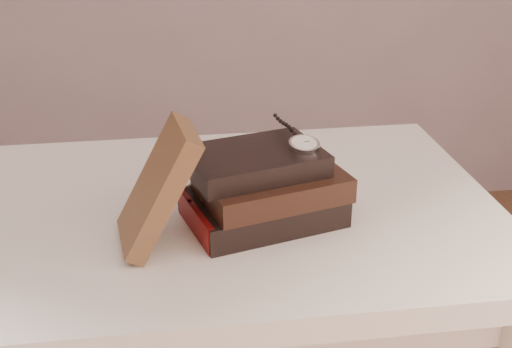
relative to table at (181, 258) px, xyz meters
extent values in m
cube|color=white|center=(0.00, 0.00, 0.07)|extent=(1.00, 0.60, 0.04)
cube|color=white|center=(0.00, 0.00, 0.01)|extent=(0.88, 0.49, 0.08)
cylinder|color=white|center=(0.45, 0.25, -0.30)|extent=(0.05, 0.05, 0.71)
cube|color=black|center=(0.12, -0.05, 0.11)|extent=(0.25, 0.20, 0.04)
cube|color=beige|center=(0.13, -0.05, 0.11)|extent=(0.24, 0.19, 0.03)
cube|color=gold|center=(0.02, -0.06, 0.11)|extent=(0.01, 0.01, 0.04)
cube|color=#680909|center=(0.02, -0.08, 0.11)|extent=(0.04, 0.14, 0.04)
cube|color=black|center=(0.14, -0.06, 0.15)|extent=(0.23, 0.19, 0.04)
cube|color=beige|center=(0.14, -0.06, 0.15)|extent=(0.22, 0.18, 0.03)
cube|color=gold|center=(0.04, -0.06, 0.15)|extent=(0.01, 0.01, 0.04)
cube|color=black|center=(0.11, -0.05, 0.18)|extent=(0.22, 0.18, 0.03)
cube|color=beige|center=(0.12, -0.05, 0.18)|extent=(0.21, 0.16, 0.02)
cube|color=gold|center=(0.02, -0.05, 0.18)|extent=(0.01, 0.01, 0.03)
cube|color=#492F1C|center=(-0.03, -0.10, 0.18)|extent=(0.13, 0.13, 0.17)
cylinder|color=silver|center=(0.18, -0.05, 0.21)|extent=(0.06, 0.06, 0.02)
cylinder|color=white|center=(0.18, -0.05, 0.21)|extent=(0.05, 0.05, 0.01)
torus|color=silver|center=(0.18, -0.05, 0.21)|extent=(0.05, 0.05, 0.01)
cylinder|color=silver|center=(0.18, -0.03, 0.21)|extent=(0.01, 0.01, 0.01)
cube|color=black|center=(0.18, -0.05, 0.21)|extent=(0.00, 0.01, 0.00)
cube|color=black|center=(0.19, -0.05, 0.21)|extent=(0.01, 0.00, 0.00)
sphere|color=black|center=(0.18, -0.02, 0.21)|extent=(0.01, 0.01, 0.01)
sphere|color=black|center=(0.18, -0.01, 0.21)|extent=(0.01, 0.01, 0.01)
sphere|color=black|center=(0.17, 0.01, 0.21)|extent=(0.01, 0.01, 0.01)
sphere|color=black|center=(0.17, 0.02, 0.21)|extent=(0.01, 0.01, 0.01)
sphere|color=black|center=(0.17, 0.03, 0.21)|extent=(0.01, 0.01, 0.01)
sphere|color=black|center=(0.17, 0.04, 0.21)|extent=(0.01, 0.01, 0.01)
sphere|color=black|center=(0.17, 0.05, 0.21)|extent=(0.01, 0.01, 0.01)
sphere|color=black|center=(0.16, 0.07, 0.21)|extent=(0.01, 0.01, 0.01)
torus|color=silver|center=(0.01, -0.01, 0.15)|extent=(0.05, 0.02, 0.04)
torus|color=silver|center=(0.06, 0.00, 0.15)|extent=(0.05, 0.02, 0.04)
cylinder|color=silver|center=(0.03, -0.01, 0.16)|extent=(0.01, 0.01, 0.00)
cylinder|color=silver|center=(-0.02, 0.03, 0.15)|extent=(0.03, 0.10, 0.02)
cylinder|color=silver|center=(0.06, 0.05, 0.15)|extent=(0.03, 0.10, 0.02)
camera|label=1|loc=(-0.01, -0.92, 0.57)|focal=46.74mm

